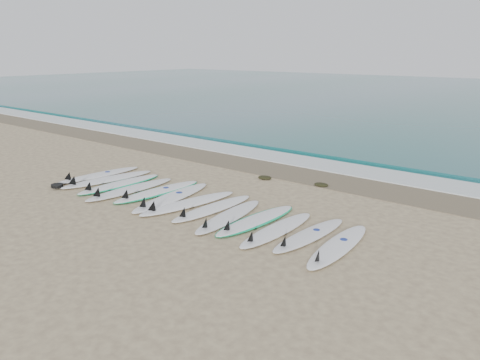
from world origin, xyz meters
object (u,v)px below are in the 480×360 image
Objects in this scene: leash_coil at (57,186)px; surfboard_6 at (186,203)px; surfboard_0 at (98,175)px; surfboard_12 at (337,246)px.

surfboard_6 is at bearing 16.34° from leash_coil.
surfboard_0 is 3.91m from surfboard_6.
leash_coil is (-7.76, -1.10, -0.01)m from surfboard_12.
surfboard_0 is 1.05× the size of surfboard_12.
surfboard_6 is 3.97m from surfboard_12.
surfboard_0 is 1.34m from leash_coil.
leash_coil is at bearing -176.59° from surfboard_12.
surfboard_0 is at bearing -174.47° from surfboard_6.
surfboard_0 reaches higher than leash_coil.
surfboard_6 is (3.90, -0.23, 0.00)m from surfboard_0.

